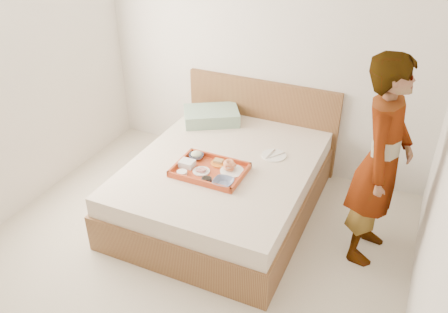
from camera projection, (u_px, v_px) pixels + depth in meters
ground at (170, 278)px, 3.69m from camera, size 3.50×4.00×0.01m
wall_back at (264, 46)px, 4.57m from camera, size 3.50×0.01×2.60m
wall_right at (448, 201)px, 2.40m from camera, size 0.01×4.00×2.60m
bed at (224, 185)px, 4.33m from camera, size 1.65×2.00×0.53m
headboard at (261, 122)px, 4.97m from camera, size 1.65×0.06×0.95m
pillow at (211, 116)px, 4.83m from camera, size 0.67×0.61×0.13m
tray at (210, 170)px, 4.02m from camera, size 0.61×0.45×0.06m
prawn_plate at (232, 171)px, 4.01m from camera, size 0.21×0.21×0.01m
navy_bowl_big at (223, 182)px, 3.84m from camera, size 0.17×0.17×0.04m
sauce_dish at (207, 180)px, 3.88m from camera, size 0.09×0.09×0.03m
meat_plate at (201, 171)px, 4.01m from camera, size 0.15×0.15×0.01m
bread_plate at (219, 163)px, 4.12m from camera, size 0.15×0.15×0.01m
salad_bowl at (196, 156)px, 4.20m from camera, size 0.13×0.13×0.04m
plastic_tub at (187, 164)px, 4.08m from camera, size 0.13×0.11×0.06m
cheese_round at (182, 173)px, 3.97m from camera, size 0.09×0.09×0.03m
dinner_plate at (274, 155)px, 4.27m from camera, size 0.30×0.30×0.01m
person at (381, 163)px, 3.53m from camera, size 0.48×0.68×1.74m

